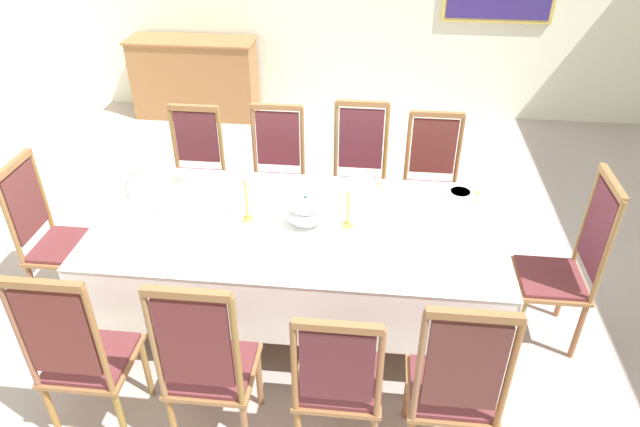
# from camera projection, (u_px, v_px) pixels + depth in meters

# --- Properties ---
(ground) EXTENTS (7.54, 6.67, 0.04)m
(ground) POSITION_uv_depth(u_px,v_px,m) (305.00, 293.00, 4.22)
(ground) COLOR #B1A099
(dining_table) EXTENTS (2.50, 1.20, 0.77)m
(dining_table) POSITION_uv_depth(u_px,v_px,m) (298.00, 233.00, 3.61)
(dining_table) COLOR brown
(dining_table) RESTS_ON ground
(tablecloth) EXTENTS (2.52, 1.22, 0.44)m
(tablecloth) POSITION_uv_depth(u_px,v_px,m) (298.00, 238.00, 3.64)
(tablecloth) COLOR white
(tablecloth) RESTS_ON dining_table
(chair_south_a) EXTENTS (0.44, 0.42, 1.16)m
(chair_south_a) POSITION_uv_depth(u_px,v_px,m) (81.00, 354.00, 2.93)
(chair_south_a) COLOR #996541
(chair_south_a) RESTS_ON ground
(chair_north_a) EXTENTS (0.44, 0.42, 1.05)m
(chair_north_a) POSITION_uv_depth(u_px,v_px,m) (196.00, 170.00, 4.62)
(chair_north_a) COLOR #976131
(chair_north_a) RESTS_ON ground
(chair_south_b) EXTENTS (0.44, 0.42, 1.16)m
(chair_south_b) POSITION_uv_depth(u_px,v_px,m) (208.00, 364.00, 2.87)
(chair_south_b) COLOR #975C33
(chair_south_b) RESTS_ON ground
(chair_north_b) EXTENTS (0.44, 0.42, 1.08)m
(chair_north_b) POSITION_uv_depth(u_px,v_px,m) (276.00, 173.00, 4.56)
(chair_north_b) COLOR olive
(chair_north_b) RESTS_ON ground
(chair_south_c) EXTENTS (0.44, 0.42, 1.04)m
(chair_south_c) POSITION_uv_depth(u_px,v_px,m) (338.00, 380.00, 2.84)
(chair_south_c) COLOR #9B5A37
(chair_south_c) RESTS_ON ground
(chair_north_c) EXTENTS (0.44, 0.42, 1.14)m
(chair_north_c) POSITION_uv_depth(u_px,v_px,m) (359.00, 175.00, 4.50)
(chair_north_c) COLOR #936341
(chair_north_c) RESTS_ON ground
(chair_south_d) EXTENTS (0.44, 0.42, 1.16)m
(chair_south_d) POSITION_uv_depth(u_px,v_px,m) (455.00, 385.00, 2.76)
(chair_south_d) COLOR #975A39
(chair_south_d) RESTS_ON ground
(chair_north_d) EXTENTS (0.44, 0.42, 1.08)m
(chair_north_d) POSITION_uv_depth(u_px,v_px,m) (431.00, 182.00, 4.45)
(chair_north_d) COLOR #975C30
(chair_north_d) RESTS_ON ground
(chair_head_west) EXTENTS (0.42, 0.44, 1.10)m
(chair_head_west) POSITION_uv_depth(u_px,v_px,m) (53.00, 235.00, 3.84)
(chair_head_west) COLOR #945E34
(chair_head_west) RESTS_ON ground
(chair_head_east) EXTENTS (0.42, 0.44, 1.19)m
(chair_head_east) POSITION_uv_depth(u_px,v_px,m) (566.00, 264.00, 3.53)
(chair_head_east) COLOR olive
(chair_head_east) RESTS_ON ground
(soup_tureen) EXTENTS (0.25, 0.25, 0.21)m
(soup_tureen) POSITION_uv_depth(u_px,v_px,m) (306.00, 210.00, 3.51)
(soup_tureen) COLOR white
(soup_tureen) RESTS_ON tablecloth
(candlestick_west) EXTENTS (0.07, 0.07, 0.39)m
(candlestick_west) POSITION_uv_depth(u_px,v_px,m) (246.00, 198.00, 3.51)
(candlestick_west) COLOR gold
(candlestick_west) RESTS_ON tablecloth
(candlestick_east) EXTENTS (0.07, 0.07, 0.34)m
(candlestick_east) POSITION_uv_depth(u_px,v_px,m) (348.00, 207.00, 3.47)
(candlestick_east) COLOR gold
(candlestick_east) RESTS_ON tablecloth
(bowl_near_left) EXTENTS (0.19, 0.19, 0.04)m
(bowl_near_left) POSITION_uv_depth(u_px,v_px,m) (362.00, 184.00, 3.93)
(bowl_near_left) COLOR white
(bowl_near_left) RESTS_ON tablecloth
(bowl_near_right) EXTENTS (0.16, 0.16, 0.04)m
(bowl_near_right) POSITION_uv_depth(u_px,v_px,m) (460.00, 193.00, 3.83)
(bowl_near_right) COLOR white
(bowl_near_right) RESTS_ON tablecloth
(spoon_primary) EXTENTS (0.07, 0.17, 0.01)m
(spoon_primary) POSITION_uv_depth(u_px,v_px,m) (380.00, 185.00, 3.95)
(spoon_primary) COLOR gold
(spoon_primary) RESTS_ON tablecloth
(spoon_secondary) EXTENTS (0.05, 0.18, 0.01)m
(spoon_secondary) POSITION_uv_depth(u_px,v_px,m) (477.00, 194.00, 3.85)
(spoon_secondary) COLOR gold
(spoon_secondary) RESTS_ON tablecloth
(sideboard) EXTENTS (1.44, 0.48, 0.90)m
(sideboard) POSITION_uv_depth(u_px,v_px,m) (195.00, 78.00, 6.66)
(sideboard) COLOR olive
(sideboard) RESTS_ON ground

